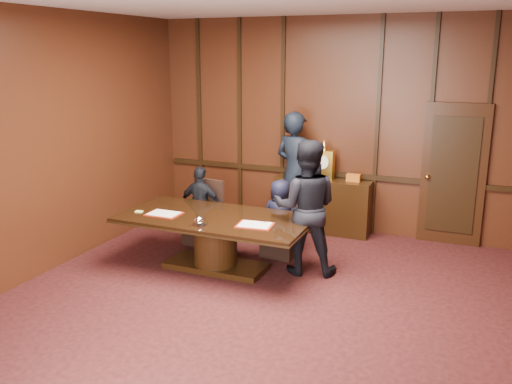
# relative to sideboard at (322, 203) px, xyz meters

# --- Properties ---
(room) EXTENTS (7.00, 7.04, 3.50)m
(room) POSITION_rel_sideboard_xyz_m (0.07, -3.12, 1.24)
(room) COLOR black
(room) RESTS_ON ground
(sideboard) EXTENTS (1.60, 0.45, 1.54)m
(sideboard) POSITION_rel_sideboard_xyz_m (0.00, 0.00, 0.00)
(sideboard) COLOR black
(sideboard) RESTS_ON ground
(conference_table) EXTENTS (2.62, 1.32, 0.76)m
(conference_table) POSITION_rel_sideboard_xyz_m (-0.90, -2.16, 0.02)
(conference_table) COLOR black
(conference_table) RESTS_ON ground
(folder_left) EXTENTS (0.46, 0.33, 0.02)m
(folder_left) POSITION_rel_sideboard_xyz_m (-1.59, -2.36, 0.28)
(folder_left) COLOR maroon
(folder_left) RESTS_ON conference_table
(folder_right) EXTENTS (0.49, 0.38, 0.02)m
(folder_right) POSITION_rel_sideboard_xyz_m (-0.24, -2.33, 0.28)
(folder_right) COLOR maroon
(folder_right) RESTS_ON conference_table
(inkstand) EXTENTS (0.20, 0.14, 0.12)m
(inkstand) POSITION_rel_sideboard_xyz_m (-0.90, -2.61, 0.33)
(inkstand) COLOR white
(inkstand) RESTS_ON conference_table
(notepad) EXTENTS (0.11, 0.08, 0.01)m
(notepad) POSITION_rel_sideboard_xyz_m (-1.97, -2.39, 0.28)
(notepad) COLOR #FFFA7C
(notepad) RESTS_ON conference_table
(chair_left) EXTENTS (0.55, 0.55, 0.99)m
(chair_left) POSITION_rel_sideboard_xyz_m (-1.55, -1.28, -0.19)
(chair_left) COLOR black
(chair_left) RESTS_ON ground
(chair_right) EXTENTS (0.51, 0.51, 0.99)m
(chair_right) POSITION_rel_sideboard_xyz_m (-0.25, -1.28, -0.19)
(chair_right) COLOR black
(chair_right) RESTS_ON ground
(signatory_left) EXTENTS (0.73, 0.32, 1.24)m
(signatory_left) POSITION_rel_sideboard_xyz_m (-1.55, -1.36, 0.13)
(signatory_left) COLOR black
(signatory_left) RESTS_ON ground
(signatory_right) EXTENTS (0.57, 0.38, 1.16)m
(signatory_right) POSITION_rel_sideboard_xyz_m (-0.25, -1.36, 0.09)
(signatory_right) COLOR black
(signatory_right) RESTS_ON ground
(witness_left) EXTENTS (0.85, 0.71, 2.01)m
(witness_left) POSITION_rel_sideboard_xyz_m (-0.44, -0.16, 0.52)
(witness_left) COLOR black
(witness_left) RESTS_ON ground
(witness_right) EXTENTS (1.03, 0.89, 1.83)m
(witness_right) POSITION_rel_sideboard_xyz_m (0.27, -1.78, 0.43)
(witness_right) COLOR black
(witness_right) RESTS_ON ground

